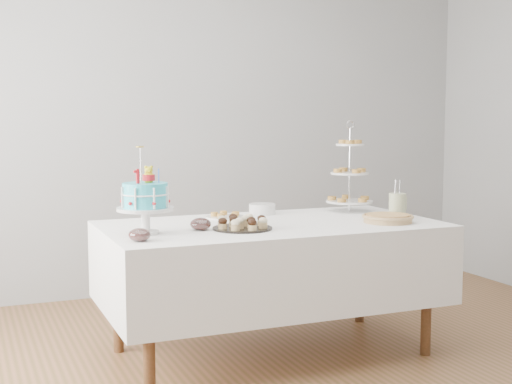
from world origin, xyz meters
name	(u,v)px	position (x,y,z in m)	size (l,w,h in m)	color
floor	(293,370)	(0.00, 0.00, 0.00)	(5.00, 5.00, 0.00)	brown
walls	(295,123)	(0.00, 0.00, 1.35)	(5.04, 4.04, 2.70)	#929597
table	(271,262)	(0.00, 0.30, 0.54)	(1.92, 1.02, 0.77)	white
birthday_cake	(145,210)	(-0.76, 0.21, 0.89)	(0.30, 0.30, 0.46)	white
cupcake_tray	(242,223)	(-0.23, 0.16, 0.81)	(0.33, 0.33, 0.07)	black
pie	(388,218)	(0.64, 0.07, 0.80)	(0.30, 0.30, 0.05)	tan
tiered_stand	(350,174)	(0.68, 0.59, 1.02)	(0.30, 0.30, 0.59)	silver
plate_stack	(262,209)	(0.11, 0.68, 0.80)	(0.17, 0.17, 0.06)	white
pastry_plate	(226,216)	(-0.17, 0.60, 0.79)	(0.24, 0.24, 0.04)	white
jam_bowl_a	(140,235)	(-0.84, 0.01, 0.80)	(0.11, 0.11, 0.07)	silver
jam_bowl_b	(201,224)	(-0.45, 0.22, 0.80)	(0.11, 0.11, 0.07)	silver
utensil_pitcher	(397,205)	(0.80, 0.21, 0.85)	(0.11, 0.10, 0.23)	beige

